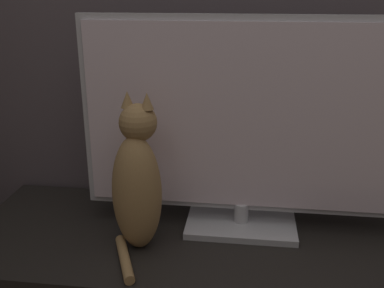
% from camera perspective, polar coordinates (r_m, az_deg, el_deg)
% --- Properties ---
extents(tv, '(0.96, 0.20, 0.64)m').
position_cam_1_polar(tv, '(1.31, 6.73, 2.24)').
color(tv, '#B7B7BC').
rests_on(tv, tv_stand).
extents(cat, '(0.16, 0.27, 0.45)m').
position_cam_1_polar(cat, '(1.26, -6.94, -5.00)').
color(cat, '#997547').
rests_on(cat, tv_stand).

